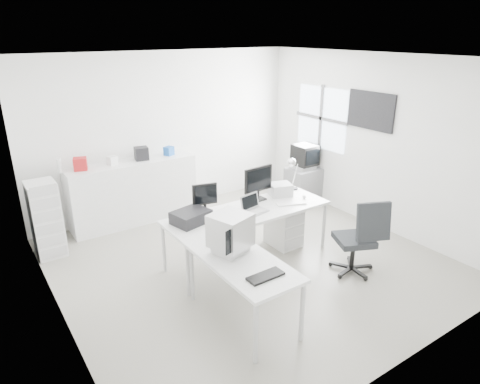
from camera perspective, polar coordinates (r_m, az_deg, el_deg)
floor at (r=6.22m, az=1.05°, el=-9.18°), size 5.00×5.00×0.01m
ceiling at (r=5.40m, az=1.25°, el=17.50°), size 5.00×5.00×0.01m
back_wall at (r=7.76m, az=-9.70°, el=7.77°), size 5.00×0.02×2.80m
left_wall at (r=4.75m, az=-24.28°, el=-2.23°), size 0.02×5.00×2.80m
right_wall at (r=7.34m, az=17.38°, el=6.38°), size 0.02×5.00×2.80m
window at (r=8.06m, az=10.78°, el=9.64°), size 0.02×1.20×1.10m
wall_picture at (r=7.28m, az=17.04°, el=10.34°), size 0.04×0.90×0.60m
main_desk at (r=6.13m, az=1.11°, el=-5.72°), size 2.40×0.80×0.75m
side_desk at (r=4.92m, az=0.42°, el=-12.95°), size 0.70×1.40×0.75m
drawer_pedestal at (r=6.58m, az=5.85°, el=-4.58°), size 0.40×0.50×0.60m
inkjet_printer at (r=5.61m, az=-6.57°, el=-3.32°), size 0.53×0.45×0.16m
lcd_monitor_small at (r=5.81m, az=-4.71°, el=-0.95°), size 0.38×0.27×0.43m
lcd_monitor_large at (r=6.26m, az=2.44°, el=1.10°), size 0.50×0.22×0.51m
laptop at (r=5.87m, az=2.11°, el=-1.60°), size 0.43×0.44×0.25m
white_keyboard at (r=6.23m, az=6.82°, el=-1.52°), size 0.45×0.27×0.02m
white_mouse at (r=6.45m, az=8.56°, el=-0.64°), size 0.06×0.06×0.06m
laser_printer at (r=6.52m, az=5.40°, el=0.35°), size 0.39×0.35×0.18m
desk_lamp at (r=6.74m, az=7.32°, el=2.50°), size 0.18×0.18×0.53m
crt_monitor at (r=4.80m, az=-1.27°, el=-5.54°), size 0.50×0.50×0.46m
black_keyboard at (r=4.44m, az=3.42°, el=-11.13°), size 0.40×0.16×0.03m
office_chair at (r=5.94m, az=15.01°, el=-5.71°), size 0.81×0.81×1.06m
tv_cabinet at (r=8.29m, az=8.45°, el=0.95°), size 0.60×0.49×0.66m
crt_tv at (r=8.12m, az=8.66°, el=4.63°), size 0.50×0.48×0.45m
sideboard at (r=7.48m, az=-14.03°, el=0.02°), size 2.14×0.53×1.07m
clutter_box_a at (r=7.08m, az=-20.52°, el=3.52°), size 0.24×0.23×0.20m
clutter_box_b at (r=7.21m, az=-16.67°, el=4.05°), size 0.17×0.16×0.14m
clutter_box_c at (r=7.35m, az=-13.01°, el=5.02°), size 0.25×0.23×0.22m
clutter_box_d at (r=7.55m, az=-9.47°, el=5.42°), size 0.19×0.18×0.15m
clutter_bottle at (r=7.05m, az=-22.95°, el=3.23°), size 0.07×0.07×0.22m
filing_cabinet at (r=6.77m, az=-24.45°, el=-3.31°), size 0.39×0.47×1.12m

